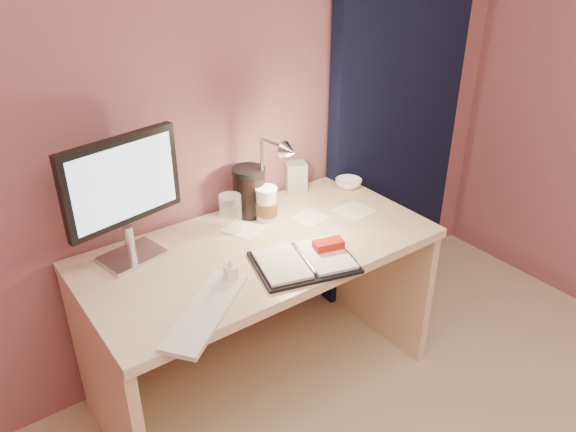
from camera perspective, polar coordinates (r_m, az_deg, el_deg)
room at (r=2.85m, az=9.90°, el=12.75°), size 3.50×3.50×3.50m
desk at (r=2.40m, az=-3.72°, el=-6.82°), size 1.40×0.70×0.73m
monitor at (r=2.08m, az=-16.54°, el=2.63°), size 0.45×0.20×0.49m
keyboard at (r=1.88m, az=-8.32°, el=-9.56°), size 0.43×0.37×0.02m
planner at (r=2.10m, az=1.86°, el=-4.46°), size 0.42×0.36×0.06m
paper_a at (r=2.41m, az=2.19°, el=-0.16°), size 0.15×0.15×0.00m
paper_b at (r=2.48m, az=6.76°, el=0.53°), size 0.16×0.16×0.00m
paper_c at (r=2.34m, az=-4.38°, el=-1.21°), size 0.19×0.19×0.00m
coffee_cup at (r=2.36m, az=-2.21°, el=1.12°), size 0.09×0.09×0.15m
clear_cup at (r=2.29m, az=-5.85°, el=0.28°), size 0.09×0.09×0.16m
bowl at (r=2.70m, az=6.16°, el=3.33°), size 0.14×0.14×0.04m
lotion_bottle at (r=1.99m, az=-5.82°, el=-5.52°), size 0.05×0.05×0.10m
dark_jar at (r=2.40m, az=-3.95°, el=2.22°), size 0.14×0.14×0.19m
product_box at (r=2.62m, az=0.81°, el=3.99°), size 0.12×0.11×0.14m
desk_lamp at (r=2.24m, az=-1.68°, el=4.26°), size 0.11×0.24×0.38m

